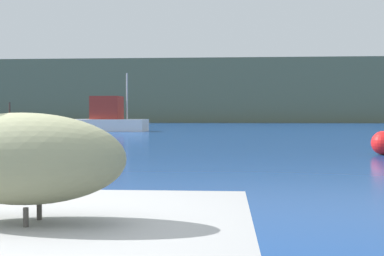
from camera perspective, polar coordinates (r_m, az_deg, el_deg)
The scene contains 4 objects.
hillside_backdrop at distance 80.82m, azimuth 2.90°, elevation 4.13°, with size 140.00×13.43×9.74m, color #5B664C.
pelican at distance 2.96m, azimuth -19.10°, elevation -3.20°, with size 1.44×0.55×0.89m.
fishing_boat_white at distance 37.96m, azimuth -10.31°, elevation 0.92°, with size 7.18×2.76×4.35m.
mooring_buoy at distance 16.62m, azimuth 21.12°, elevation -1.61°, with size 0.75×0.75×0.75m, color red.
Camera 1 is at (1.47, -2.77, 1.26)m, focal length 46.46 mm.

